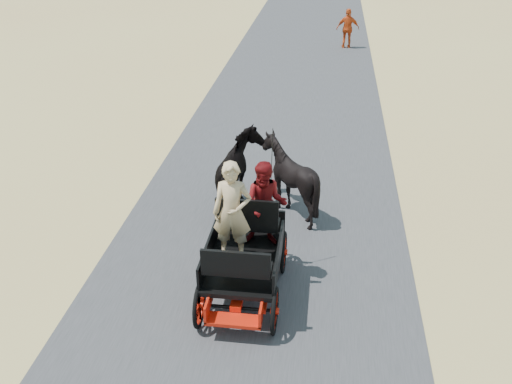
# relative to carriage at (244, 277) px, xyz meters

# --- Properties ---
(ground) EXTENTS (140.00, 140.00, 0.00)m
(ground) POSITION_rel_carriage_xyz_m (0.06, 1.74, -0.36)
(ground) COLOR tan
(road) EXTENTS (6.00, 140.00, 0.01)m
(road) POSITION_rel_carriage_xyz_m (0.06, 1.74, -0.35)
(road) COLOR #38383A
(road) RESTS_ON ground
(carriage) EXTENTS (1.30, 2.40, 0.72)m
(carriage) POSITION_rel_carriage_xyz_m (0.00, 0.00, 0.00)
(carriage) COLOR black
(carriage) RESTS_ON ground
(horse_left) EXTENTS (0.91, 2.01, 1.70)m
(horse_left) POSITION_rel_carriage_xyz_m (-0.55, 3.00, 0.49)
(horse_left) COLOR black
(horse_left) RESTS_ON ground
(horse_right) EXTENTS (1.37, 1.54, 1.70)m
(horse_right) POSITION_rel_carriage_xyz_m (0.55, 3.00, 0.49)
(horse_right) COLOR black
(horse_right) RESTS_ON ground
(driver_man) EXTENTS (0.66, 0.43, 1.80)m
(driver_man) POSITION_rel_carriage_xyz_m (-0.20, 0.05, 1.26)
(driver_man) COLOR tan
(driver_man) RESTS_ON carriage
(passenger_woman) EXTENTS (0.77, 0.60, 1.58)m
(passenger_woman) POSITION_rel_carriage_xyz_m (0.30, 0.60, 1.15)
(passenger_woman) COLOR #660C0F
(passenger_woman) RESTS_ON carriage
(pedestrian) EXTENTS (1.04, 0.49, 1.73)m
(pedestrian) POSITION_rel_carriage_xyz_m (2.00, 18.21, 0.50)
(pedestrian) COLOR #BF4115
(pedestrian) RESTS_ON ground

